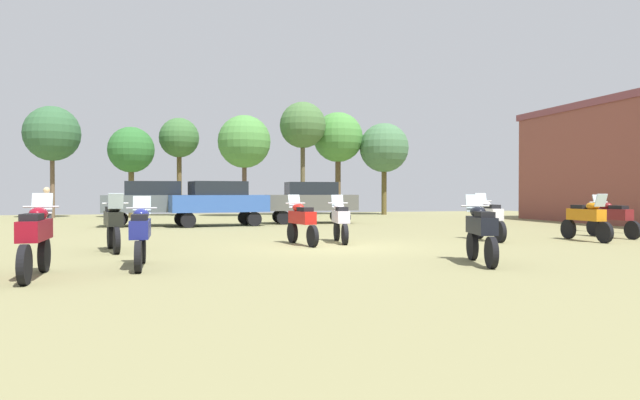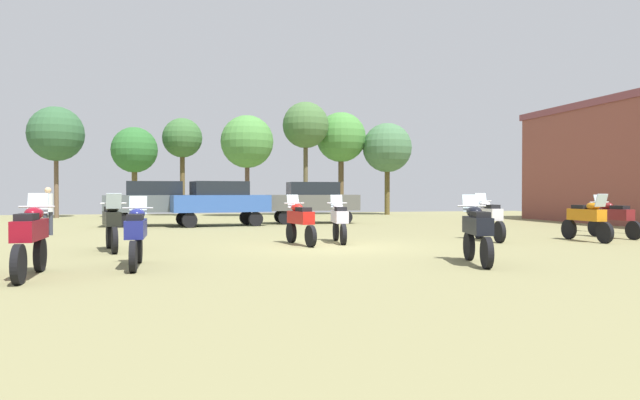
# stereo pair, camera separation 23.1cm
# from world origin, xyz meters

# --- Properties ---
(ground_plane) EXTENTS (44.00, 52.00, 0.02)m
(ground_plane) POSITION_xyz_m (0.00, 0.00, 0.01)
(ground_plane) COLOR olive
(motorcycle_1) EXTENTS (0.72, 2.19, 1.50)m
(motorcycle_1) POSITION_xyz_m (-5.76, 0.12, 0.76)
(motorcycle_1) COLOR black
(motorcycle_1) RESTS_ON ground
(motorcycle_2) EXTENTS (0.62, 2.13, 1.44)m
(motorcycle_2) POSITION_xyz_m (-4.89, -3.38, 0.73)
(motorcycle_2) COLOR black
(motorcycle_2) RESTS_ON ground
(motorcycle_3) EXTENTS (0.69, 2.11, 1.45)m
(motorcycle_3) POSITION_xyz_m (-0.67, 0.73, 0.73)
(motorcycle_3) COLOR black
(motorcycle_3) RESTS_ON ground
(motorcycle_4) EXTENTS (0.75, 2.06, 1.48)m
(motorcycle_4) POSITION_xyz_m (2.10, -4.50, 0.74)
(motorcycle_4) COLOR black
(motorcycle_4) RESTS_ON ground
(motorcycle_6) EXTENTS (0.62, 2.18, 1.49)m
(motorcycle_6) POSITION_xyz_m (5.35, 0.74, 0.75)
(motorcycle_6) COLOR black
(motorcycle_6) RESTS_ON ground
(motorcycle_7) EXTENTS (0.62, 2.28, 1.51)m
(motorcycle_7) POSITION_xyz_m (-6.62, -4.39, 0.76)
(motorcycle_7) COLOR black
(motorcycle_7) RESTS_ON ground
(motorcycle_8) EXTENTS (0.62, 2.27, 1.47)m
(motorcycle_8) POSITION_xyz_m (8.21, -0.14, 0.75)
(motorcycle_8) COLOR black
(motorcycle_8) RESTS_ON ground
(motorcycle_9) EXTENTS (0.62, 2.09, 1.44)m
(motorcycle_9) POSITION_xyz_m (0.62, 1.18, 0.72)
(motorcycle_9) COLOR black
(motorcycle_9) RESTS_ON ground
(motorcycle_13) EXTENTS (0.62, 2.25, 1.44)m
(motorcycle_13) POSITION_xyz_m (9.96, 0.79, 0.73)
(motorcycle_13) COLOR black
(motorcycle_13) RESTS_ON ground
(car_1) EXTENTS (4.34, 1.90, 2.00)m
(car_1) POSITION_xyz_m (2.16, 11.69, 1.19)
(car_1) COLOR black
(car_1) RESTS_ON ground
(car_2) EXTENTS (4.55, 2.52, 2.00)m
(car_2) POSITION_xyz_m (-2.38, 10.50, 1.19)
(car_2) COLOR black
(car_2) RESTS_ON ground
(car_3) EXTENTS (4.31, 1.82, 2.00)m
(car_3) POSITION_xyz_m (-5.15, 11.15, 1.19)
(car_3) COLOR black
(car_3) RESTS_ON ground
(person_1) EXTENTS (0.44, 0.44, 1.70)m
(person_1) POSITION_xyz_m (-8.58, 6.35, 1.01)
(person_1) COLOR #303340
(person_1) RESTS_ON ground
(tree_2) EXTENTS (2.70, 2.70, 5.37)m
(tree_2) POSITION_xyz_m (-6.75, 20.26, 4.00)
(tree_2) COLOR brown
(tree_2) RESTS_ON ground
(tree_3) EXTENTS (3.27, 3.27, 6.28)m
(tree_3) POSITION_xyz_m (-0.07, 20.28, 4.64)
(tree_3) COLOR brown
(tree_3) RESTS_ON ground
(tree_4) EXTENTS (3.29, 3.29, 6.13)m
(tree_4) POSITION_xyz_m (9.35, 20.91, 4.47)
(tree_4) COLOR brown
(tree_4) RESTS_ON ground
(tree_5) EXTENTS (3.33, 3.33, 6.86)m
(tree_5) POSITION_xyz_m (6.37, 21.72, 5.16)
(tree_5) COLOR brown
(tree_5) RESTS_ON ground
(tree_7) EXTENTS (2.96, 2.96, 7.30)m
(tree_7) POSITION_xyz_m (3.72, 20.70, 5.79)
(tree_7) COLOR brown
(tree_7) RESTS_ON ground
(tree_8) EXTENTS (3.20, 3.20, 6.53)m
(tree_8) POSITION_xyz_m (-11.18, 20.91, 4.93)
(tree_8) COLOR brown
(tree_8) RESTS_ON ground
(tree_9) EXTENTS (2.48, 2.48, 6.16)m
(tree_9) POSITION_xyz_m (-3.98, 21.71, 4.88)
(tree_9) COLOR brown
(tree_9) RESTS_ON ground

